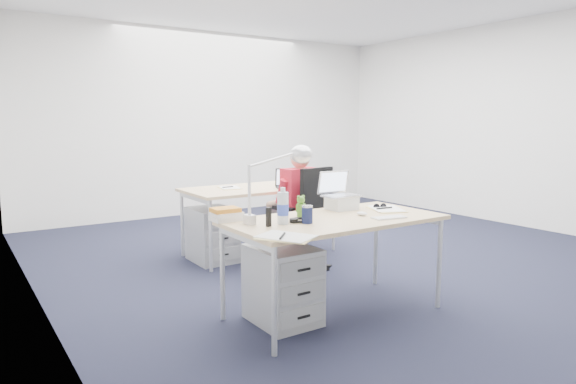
{
  "coord_description": "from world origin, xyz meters",
  "views": [
    {
      "loc": [
        -3.53,
        -3.88,
        1.43
      ],
      "look_at": [
        -1.19,
        -0.37,
        0.85
      ],
      "focal_mm": 32.0,
      "sensor_mm": 36.0,
      "label": 1
    }
  ],
  "objects_px": {
    "silver_laptop": "(342,191)",
    "dark_laptop": "(291,178)",
    "office_chair": "(303,239)",
    "far_cup": "(303,180)",
    "seated_person": "(292,206)",
    "drawer_pedestal_near": "(283,285)",
    "water_bottle": "(283,206)",
    "book_stack": "(226,214)",
    "wireless_keyboard": "(389,217)",
    "cordless_phone": "(269,217)",
    "desk_lamp": "(270,183)",
    "sunglasses": "(380,207)",
    "desk_far": "(259,191)",
    "headphones": "(301,219)",
    "bear_figurine": "(301,206)",
    "can_koozie": "(307,214)",
    "drawer_pedestal_far": "(212,235)",
    "computer_mouse": "(362,214)",
    "desk_near": "(335,224)"
  },
  "relations": [
    {
      "from": "desk_far",
      "to": "headphones",
      "type": "relative_size",
      "value": 8.22
    },
    {
      "from": "office_chair",
      "to": "water_bottle",
      "type": "bearing_deg",
      "value": -141.57
    },
    {
      "from": "office_chair",
      "to": "seated_person",
      "type": "relative_size",
      "value": 0.85
    },
    {
      "from": "silver_laptop",
      "to": "bear_figurine",
      "type": "bearing_deg",
      "value": -168.64
    },
    {
      "from": "office_chair",
      "to": "far_cup",
      "type": "relative_size",
      "value": 11.42
    },
    {
      "from": "silver_laptop",
      "to": "wireless_keyboard",
      "type": "bearing_deg",
      "value": -82.48
    },
    {
      "from": "far_cup",
      "to": "seated_person",
      "type": "bearing_deg",
      "value": -133.86
    },
    {
      "from": "book_stack",
      "to": "sunglasses",
      "type": "height_order",
      "value": "book_stack"
    },
    {
      "from": "headphones",
      "to": "dark_laptop",
      "type": "xyz_separation_m",
      "value": [
        0.96,
        1.55,
        0.09
      ]
    },
    {
      "from": "computer_mouse",
      "to": "bear_figurine",
      "type": "relative_size",
      "value": 0.53
    },
    {
      "from": "drawer_pedestal_near",
      "to": "silver_laptop",
      "type": "height_order",
      "value": "silver_laptop"
    },
    {
      "from": "headphones",
      "to": "sunglasses",
      "type": "distance_m",
      "value": 0.86
    },
    {
      "from": "desk_near",
      "to": "desk_far",
      "type": "relative_size",
      "value": 1.0
    },
    {
      "from": "silver_laptop",
      "to": "drawer_pedestal_near",
      "type": "bearing_deg",
      "value": -163.11
    },
    {
      "from": "office_chair",
      "to": "far_cup",
      "type": "bearing_deg",
      "value": 43.75
    },
    {
      "from": "far_cup",
      "to": "book_stack",
      "type": "bearing_deg",
      "value": -139.37
    },
    {
      "from": "bear_figurine",
      "to": "sunglasses",
      "type": "relative_size",
      "value": 1.36
    },
    {
      "from": "silver_laptop",
      "to": "dark_laptop",
      "type": "xyz_separation_m",
      "value": [
        0.4,
        1.32,
        -0.04
      ]
    },
    {
      "from": "bear_figurine",
      "to": "desk_lamp",
      "type": "distance_m",
      "value": 0.36
    },
    {
      "from": "dark_laptop",
      "to": "seated_person",
      "type": "bearing_deg",
      "value": -97.5
    },
    {
      "from": "wireless_keyboard",
      "to": "water_bottle",
      "type": "xyz_separation_m",
      "value": [
        -0.76,
        0.26,
        0.12
      ]
    },
    {
      "from": "book_stack",
      "to": "sunglasses",
      "type": "xyz_separation_m",
      "value": [
        1.28,
        -0.23,
        -0.03
      ]
    },
    {
      "from": "wireless_keyboard",
      "to": "dark_laptop",
      "type": "distance_m",
      "value": 1.85
    },
    {
      "from": "wireless_keyboard",
      "to": "far_cup",
      "type": "relative_size",
      "value": 2.89
    },
    {
      "from": "desk_far",
      "to": "seated_person",
      "type": "height_order",
      "value": "seated_person"
    },
    {
      "from": "desk_near",
      "to": "far_cup",
      "type": "height_order",
      "value": "far_cup"
    },
    {
      "from": "computer_mouse",
      "to": "desk_lamp",
      "type": "height_order",
      "value": "desk_lamp"
    },
    {
      "from": "drawer_pedestal_far",
      "to": "headphones",
      "type": "bearing_deg",
      "value": -95.24
    },
    {
      "from": "seated_person",
      "to": "can_koozie",
      "type": "xyz_separation_m",
      "value": [
        -0.79,
        -1.35,
        0.2
      ]
    },
    {
      "from": "drawer_pedestal_near",
      "to": "book_stack",
      "type": "height_order",
      "value": "book_stack"
    },
    {
      "from": "wireless_keyboard",
      "to": "cordless_phone",
      "type": "distance_m",
      "value": 0.92
    },
    {
      "from": "desk_near",
      "to": "bear_figurine",
      "type": "relative_size",
      "value": 9.9
    },
    {
      "from": "seated_person",
      "to": "headphones",
      "type": "bearing_deg",
      "value": -125.07
    },
    {
      "from": "can_koozie",
      "to": "bear_figurine",
      "type": "distance_m",
      "value": 0.26
    },
    {
      "from": "desk_far",
      "to": "cordless_phone",
      "type": "xyz_separation_m",
      "value": [
        -1.02,
        -1.84,
        0.11
      ]
    },
    {
      "from": "can_koozie",
      "to": "water_bottle",
      "type": "bearing_deg",
      "value": 155.18
    },
    {
      "from": "office_chair",
      "to": "dark_laptop",
      "type": "height_order",
      "value": "office_chair"
    },
    {
      "from": "water_bottle",
      "to": "book_stack",
      "type": "xyz_separation_m",
      "value": [
        -0.27,
        0.32,
        -0.08
      ]
    },
    {
      "from": "dark_laptop",
      "to": "far_cup",
      "type": "distance_m",
      "value": 0.43
    },
    {
      "from": "desk_far",
      "to": "drawer_pedestal_far",
      "type": "relative_size",
      "value": 2.91
    },
    {
      "from": "water_bottle",
      "to": "cordless_phone",
      "type": "height_order",
      "value": "water_bottle"
    },
    {
      "from": "desk_far",
      "to": "book_stack",
      "type": "height_order",
      "value": "book_stack"
    },
    {
      "from": "desk_near",
      "to": "book_stack",
      "type": "xyz_separation_m",
      "value": [
        -0.71,
        0.35,
        0.09
      ]
    },
    {
      "from": "drawer_pedestal_far",
      "to": "book_stack",
      "type": "height_order",
      "value": "book_stack"
    },
    {
      "from": "desk_far",
      "to": "desk_lamp",
      "type": "distance_m",
      "value": 1.96
    },
    {
      "from": "far_cup",
      "to": "water_bottle",
      "type": "bearing_deg",
      "value": -128.86
    },
    {
      "from": "drawer_pedestal_near",
      "to": "desk_lamp",
      "type": "xyz_separation_m",
      "value": [
        -0.06,
        0.06,
        0.73
      ]
    },
    {
      "from": "can_koozie",
      "to": "drawer_pedestal_far",
      "type": "bearing_deg",
      "value": 85.07
    },
    {
      "from": "drawer_pedestal_far",
      "to": "computer_mouse",
      "type": "xyz_separation_m",
      "value": [
        0.34,
        -1.89,
        0.47
      ]
    },
    {
      "from": "cordless_phone",
      "to": "desk_lamp",
      "type": "xyz_separation_m",
      "value": [
        0.1,
        0.14,
        0.21
      ]
    }
  ]
}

